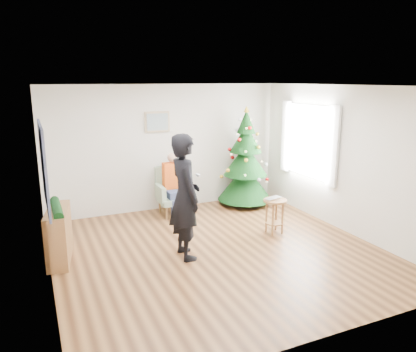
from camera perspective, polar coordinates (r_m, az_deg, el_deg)
name	(u,v)px	position (r m, az deg, el deg)	size (l,w,h in m)	color
floor	(217,251)	(6.64, 1.33, -10.47)	(5.00, 5.00, 0.00)	brown
ceiling	(218,86)	(6.07, 1.47, 12.57)	(5.00, 5.00, 0.00)	white
wall_back	(167,148)	(8.51, -5.83, 3.98)	(5.00, 5.00, 0.00)	silver
wall_front	(326,224)	(4.20, 16.25, -6.52)	(5.00, 5.00, 0.00)	silver
wall_left	(43,190)	(5.66, -22.16, -1.82)	(5.00, 5.00, 0.00)	silver
wall_right	(345,160)	(7.62, 18.67, 2.21)	(5.00, 5.00, 0.00)	silver
window_panel	(309,141)	(8.32, 13.99, 4.82)	(0.04, 1.30, 1.40)	white
curtains	(308,141)	(8.30, 13.83, 4.81)	(0.05, 1.75, 1.50)	white
christmas_tree	(245,161)	(8.79, 5.29, 2.09)	(1.19, 1.19, 2.15)	#3F2816
stool	(274,216)	(7.36, 9.33, -5.56)	(0.41, 0.41, 0.62)	brown
laptop	(275,199)	(7.26, 9.42, -3.19)	(0.34, 0.22, 0.03)	silver
armchair	(174,197)	(8.31, -4.83, -2.96)	(0.69, 0.62, 0.96)	#89A283
seated_person	(174,184)	(8.19, -4.76, -1.11)	(0.38, 0.55, 1.26)	navy
standing_man	(185,197)	(6.14, -3.26, -2.93)	(0.70, 0.46, 1.93)	black
game_controller	(198,175)	(6.10, -1.40, 0.11)	(0.04, 0.13, 0.04)	white
console	(59,235)	(6.60, -20.23, -7.76)	(0.30, 1.00, 0.80)	brown
garland	(57,208)	(6.46, -20.53, -4.28)	(0.14, 0.14, 0.90)	black
tapestry	(44,166)	(5.90, -22.10, 1.27)	(0.03, 1.50, 1.15)	black
framed_picture	(157,122)	(8.34, -7.16, 7.56)	(0.52, 0.05, 0.42)	tan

